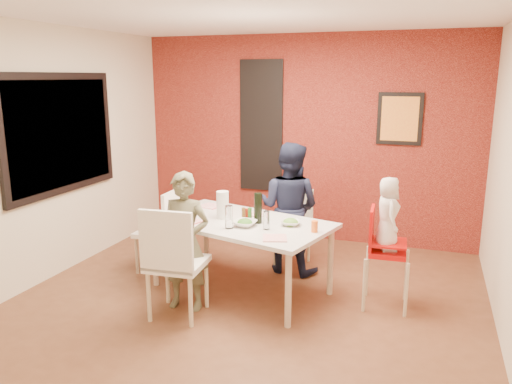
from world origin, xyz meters
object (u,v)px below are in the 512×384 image
(chair_far, at_px, (294,223))
(child_near, at_px, (185,242))
(child_far, at_px, (289,208))
(high_chair, at_px, (383,248))
(toddler, at_px, (388,214))
(paper_towel_roll, at_px, (223,205))
(chair_near, at_px, (173,258))
(chair_left, at_px, (164,226))
(dining_table, at_px, (241,227))
(wine_bottle, at_px, (258,208))

(chair_far, xyz_separation_m, child_near, (-0.65, -1.47, 0.17))
(child_far, bearing_deg, high_chair, 161.10)
(toddler, xyz_separation_m, paper_towel_roll, (-1.63, -0.09, -0.03))
(chair_near, distance_m, chair_left, 1.20)
(dining_table, bearing_deg, chair_near, -112.76)
(child_near, height_order, child_far, child_far)
(chair_near, height_order, chair_left, chair_near)
(chair_near, bearing_deg, high_chair, -156.98)
(dining_table, distance_m, toddler, 1.45)
(dining_table, distance_m, chair_near, 0.87)
(chair_far, bearing_deg, child_far, -92.71)
(chair_left, height_order, high_chair, high_chair)
(child_far, relative_size, wine_bottle, 4.83)
(dining_table, relative_size, child_near, 1.50)
(dining_table, distance_m, chair_far, 0.99)
(child_far, distance_m, toddler, 1.25)
(chair_far, xyz_separation_m, high_chair, (1.09, -0.81, 0.09))
(dining_table, bearing_deg, toddler, 4.72)
(dining_table, relative_size, chair_far, 2.24)
(chair_left, bearing_deg, dining_table, 76.86)
(child_far, distance_m, wine_bottle, 0.72)
(wine_bottle, xyz_separation_m, paper_towel_roll, (-0.40, 0.04, -0.01))
(chair_far, bearing_deg, wine_bottle, -101.35)
(chair_left, xyz_separation_m, toddler, (2.42, -0.08, 0.39))
(high_chair, relative_size, wine_bottle, 3.18)
(chair_far, height_order, paper_towel_roll, paper_towel_roll)
(chair_far, bearing_deg, child_near, -118.03)
(dining_table, bearing_deg, chair_left, 168.56)
(child_near, bearing_deg, chair_near, -92.98)
(chair_far, bearing_deg, chair_left, -155.27)
(chair_far, distance_m, chair_left, 1.49)
(child_near, xyz_separation_m, child_far, (0.66, 1.23, 0.08))
(child_far, bearing_deg, wine_bottle, 88.56)
(chair_left, relative_size, paper_towel_roll, 3.32)
(wine_bottle, bearing_deg, chair_left, 169.88)
(child_far, relative_size, paper_towel_roll, 5.20)
(chair_near, relative_size, chair_far, 1.20)
(dining_table, distance_m, high_chair, 1.40)
(child_far, height_order, paper_towel_roll, child_far)
(chair_near, relative_size, wine_bottle, 3.47)
(toddler, relative_size, wine_bottle, 2.29)
(child_near, height_order, wine_bottle, child_near)
(high_chair, bearing_deg, dining_table, 91.37)
(chair_left, distance_m, high_chair, 2.40)
(toddler, bearing_deg, child_near, 91.65)
(dining_table, height_order, chair_near, chair_near)
(child_near, distance_m, wine_bottle, 0.79)
(chair_near, bearing_deg, paper_towel_roll, -103.70)
(chair_left, height_order, paper_towel_roll, paper_towel_roll)
(child_far, bearing_deg, paper_towel_roll, 60.25)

